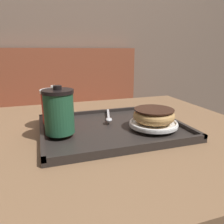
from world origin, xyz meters
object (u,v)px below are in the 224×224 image
at_px(spoon, 109,118).
at_px(donut_chocolate_glazed, 154,115).
at_px(coffee_cup_rear, 56,106).
at_px(coffee_cup_front, 59,111).

bearing_deg(spoon, donut_chocolate_glazed, 61.18).
bearing_deg(spoon, coffee_cup_rear, -81.28).
bearing_deg(coffee_cup_rear, coffee_cup_front, -89.77).
xyz_separation_m(coffee_cup_rear, donut_chocolate_glazed, (0.29, -0.14, -0.02)).
xyz_separation_m(coffee_cup_rear, spoon, (0.18, -0.02, -0.05)).
bearing_deg(donut_chocolate_glazed, coffee_cup_front, 173.98).
distance_m(coffee_cup_rear, spoon, 0.19).
bearing_deg(spoon, coffee_cup_front, -48.78).
bearing_deg(coffee_cup_rear, spoon, -7.20).
relative_size(coffee_cup_front, donut_chocolate_glazed, 1.06).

